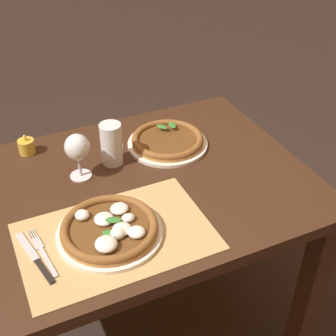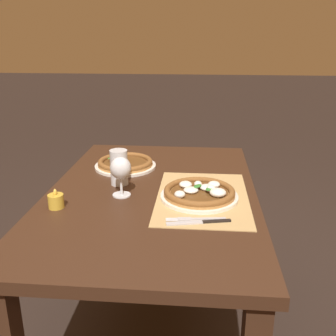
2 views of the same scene
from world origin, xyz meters
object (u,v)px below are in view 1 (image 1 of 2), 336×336
knife (35,257)px  votive_candle (27,147)px  pint_glass (111,145)px  fork (42,252)px  pizza_near (110,229)px  wine_glass (77,149)px  pizza_far (168,141)px

knife → votive_candle: bearing=80.9°
pint_glass → fork: bearing=-134.0°
votive_candle → pint_glass: bearing=-35.6°
pizza_near → fork: pizza_near is taller
pint_glass → pizza_near: bearing=-110.4°
pint_glass → knife: size_ratio=0.68×
wine_glass → knife: size_ratio=0.72×
pizza_far → knife: 0.64m
pizza_far → votive_candle: 0.49m
pizza_far → pint_glass: 0.22m
pizza_far → wine_glass: size_ratio=1.82×
wine_glass → fork: (-0.19, -0.29, -0.10)m
pizza_near → knife: bearing=179.8°
wine_glass → pint_glass: (0.12, 0.03, -0.04)m
knife → votive_candle: (0.08, 0.51, 0.02)m
pizza_far → votive_candle: bearing=160.6°
pizza_far → wine_glass: 0.34m
pizza_near → knife: 0.21m
pint_glass → votive_candle: size_ratio=2.01×
pizza_near → votive_candle: size_ratio=4.06×
pint_glass → votive_candle: 0.31m
pint_glass → knife: (-0.33, -0.33, -0.06)m
wine_glass → pizza_near: bearing=-90.6°
knife → votive_candle: votive_candle is taller
wine_glass → votive_candle: bearing=121.5°
pizza_near → wine_glass: size_ratio=1.89×
pizza_near → pizza_far: pizza_near is taller
pizza_far → fork: (-0.52, -0.34, -0.01)m
pint_glass → knife: pint_glass is taller
pizza_near → knife: (-0.21, 0.00, -0.02)m
fork → votive_candle: size_ratio=2.78×
pizza_far → wine_glass: bearing=-171.6°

